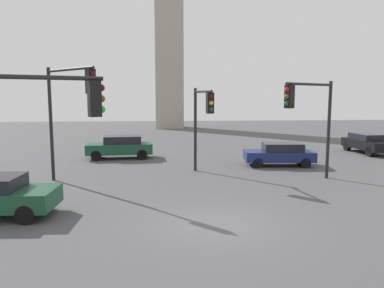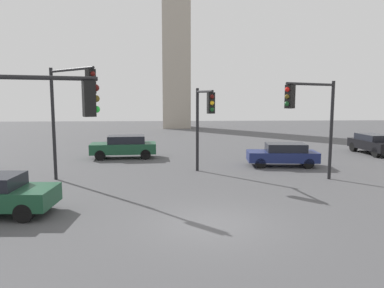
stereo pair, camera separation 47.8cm
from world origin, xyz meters
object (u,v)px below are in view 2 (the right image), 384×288
traffic_light_3 (312,109)px  car_1 (124,146)px  traffic_light_1 (204,113)px  car_2 (283,154)px  car_4 (373,143)px  traffic_light_0 (70,100)px  traffic_light_2 (14,121)px

traffic_light_3 → car_1: (-9.53, 7.85, -2.71)m
traffic_light_1 → car_2: 5.95m
traffic_light_3 → car_1: size_ratio=1.11×
traffic_light_1 → car_4: size_ratio=1.08×
car_4 → car_1: bearing=-91.8°
traffic_light_0 → car_1: (1.38, 7.55, -3.15)m
traffic_light_3 → car_4: traffic_light_3 is taller
traffic_light_0 → traffic_light_1: (6.18, 1.82, -0.72)m
traffic_light_2 → car_4: (18.18, 15.69, -2.75)m
traffic_light_0 → car_2: bearing=69.2°
traffic_light_3 → car_1: 12.64m
traffic_light_0 → traffic_light_1: traffic_light_0 is taller
traffic_light_1 → car_1: traffic_light_1 is taller
car_2 → traffic_light_2: bearing=52.7°
traffic_light_0 → car_2: size_ratio=1.31×
traffic_light_1 → traffic_light_2: (-5.65, -9.12, 0.27)m
car_2 → traffic_light_3: bearing=93.7°
traffic_light_2 → traffic_light_3: size_ratio=0.99×
traffic_light_3 → car_1: traffic_light_3 is taller
traffic_light_0 → traffic_light_2: size_ratio=1.14×
traffic_light_3 → car_2: traffic_light_3 is taller
traffic_light_0 → traffic_light_3: size_ratio=1.13×
traffic_light_2 → car_2: bearing=22.6°
car_2 → car_1: bearing=-14.1°
traffic_light_1 → traffic_light_2: 10.74m
traffic_light_3 → traffic_light_2: bearing=-2.6°
traffic_light_2 → traffic_light_0: bearing=69.1°
car_2 → car_4: bearing=-146.4°
traffic_light_2 → traffic_light_3: bearing=8.9°
traffic_light_0 → traffic_light_1: 6.48m
traffic_light_0 → traffic_light_2: 7.33m
traffic_light_2 → car_4: 24.17m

